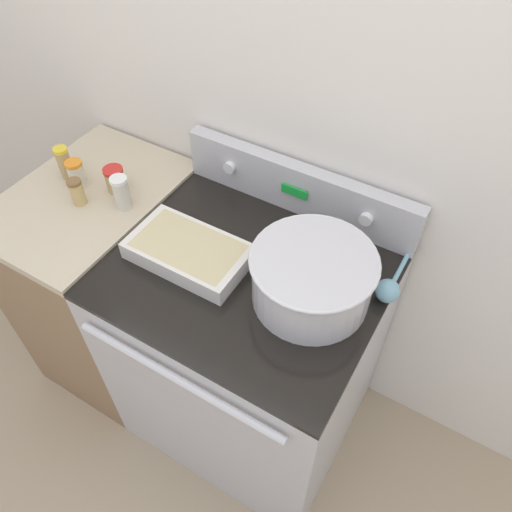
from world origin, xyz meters
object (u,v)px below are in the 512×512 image
(casserole_dish, at_px, (189,251))
(spice_jar_yellow_cap, at_px, (64,162))
(mixing_bowl, at_px, (312,276))
(ladle, at_px, (389,288))
(spice_jar_white_cap, at_px, (121,192))
(spice_jar_red_cap, at_px, (115,179))
(spice_jar_orange_cap, at_px, (76,174))
(spice_jar_brown_cap, at_px, (77,192))

(casserole_dish, xyz_separation_m, spice_jar_yellow_cap, (-0.58, 0.09, 0.04))
(mixing_bowl, xyz_separation_m, casserole_dish, (-0.38, -0.05, -0.06))
(ladle, xyz_separation_m, spice_jar_white_cap, (-0.87, -0.10, 0.04))
(casserole_dish, distance_m, spice_jar_white_cap, 0.32)
(ladle, relative_size, spice_jar_red_cap, 2.93)
(ladle, bearing_deg, spice_jar_red_cap, -176.93)
(spice_jar_red_cap, bearing_deg, mixing_bowl, -5.00)
(spice_jar_white_cap, relative_size, spice_jar_yellow_cap, 1.00)
(casserole_dish, height_order, spice_jar_red_cap, spice_jar_red_cap)
(spice_jar_orange_cap, bearing_deg, mixing_bowl, -1.35)
(ladle, xyz_separation_m, spice_jar_red_cap, (-0.95, -0.05, 0.03))
(mixing_bowl, bearing_deg, ladle, 32.42)
(mixing_bowl, bearing_deg, spice_jar_white_cap, 178.66)
(mixing_bowl, distance_m, spice_jar_orange_cap, 0.89)
(ladle, distance_m, spice_jar_white_cap, 0.88)
(spice_jar_orange_cap, bearing_deg, spice_jar_white_cap, -1.38)
(spice_jar_orange_cap, bearing_deg, spice_jar_yellow_cap, 167.36)
(mixing_bowl, height_order, spice_jar_brown_cap, mixing_bowl)
(spice_jar_white_cap, height_order, spice_jar_brown_cap, spice_jar_white_cap)
(spice_jar_white_cap, bearing_deg, spice_jar_orange_cap, 178.62)
(spice_jar_white_cap, height_order, spice_jar_orange_cap, spice_jar_white_cap)
(spice_jar_brown_cap, bearing_deg, spice_jar_white_cap, 23.85)
(mixing_bowl, relative_size, ladle, 1.31)
(spice_jar_orange_cap, distance_m, spice_jar_yellow_cap, 0.07)
(spice_jar_brown_cap, bearing_deg, ladle, 9.14)
(mixing_bowl, relative_size, casserole_dish, 0.96)
(ladle, xyz_separation_m, spice_jar_brown_cap, (-1.01, -0.16, 0.03))
(casserole_dish, distance_m, ladle, 0.59)
(spice_jar_white_cap, bearing_deg, spice_jar_red_cap, 145.99)
(spice_jar_yellow_cap, bearing_deg, spice_jar_brown_cap, -31.47)
(casserole_dish, relative_size, spice_jar_brown_cap, 3.88)
(spice_jar_brown_cap, bearing_deg, spice_jar_red_cap, 60.35)
(spice_jar_brown_cap, xyz_separation_m, spice_jar_yellow_cap, (-0.13, 0.08, 0.01))
(spice_jar_orange_cap, relative_size, spice_jar_yellow_cap, 0.82)
(spice_jar_red_cap, relative_size, spice_jar_brown_cap, 0.97)
(mixing_bowl, height_order, spice_jar_yellow_cap, mixing_bowl)
(spice_jar_red_cap, relative_size, spice_jar_yellow_cap, 0.76)
(ladle, height_order, spice_jar_yellow_cap, spice_jar_yellow_cap)
(ladle, height_order, spice_jar_orange_cap, spice_jar_orange_cap)
(mixing_bowl, bearing_deg, casserole_dish, -171.83)
(casserole_dish, distance_m, spice_jar_brown_cap, 0.45)
(casserole_dish, bearing_deg, spice_jar_orange_cap, 171.73)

